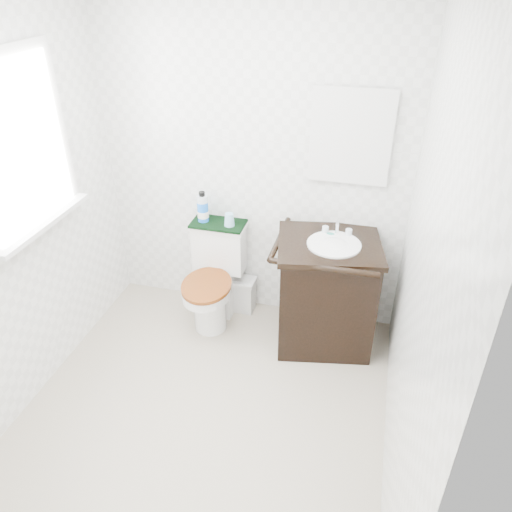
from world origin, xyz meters
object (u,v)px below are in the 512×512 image
at_px(toilet, 215,280).
at_px(mouthwash_bottle, 203,208).
at_px(vanity, 326,291).
at_px(cup, 229,220).
at_px(trash_bin, 243,294).

bearing_deg(toilet, mouthwash_bottle, 133.43).
distance_m(vanity, cup, 0.85).
bearing_deg(vanity, cup, 167.54).
bearing_deg(trash_bin, toilet, -143.79).
height_order(vanity, trash_bin, vanity).
xyz_separation_m(trash_bin, mouthwash_bottle, (-0.29, -0.01, 0.72)).
bearing_deg(trash_bin, vanity, -16.50).
bearing_deg(mouthwash_bottle, trash_bin, 1.82).
distance_m(trash_bin, cup, 0.67).
relative_size(toilet, cup, 7.92).
xyz_separation_m(toilet, mouthwash_bottle, (-0.11, 0.12, 0.54)).
relative_size(trash_bin, mouthwash_bottle, 1.24).
xyz_separation_m(vanity, trash_bin, (-0.66, 0.20, -0.29)).
distance_m(toilet, mouthwash_bottle, 0.56).
xyz_separation_m(mouthwash_bottle, cup, (0.21, -0.02, -0.06)).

